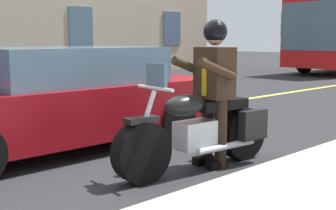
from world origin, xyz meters
name	(u,v)px	position (x,y,z in m)	size (l,w,h in m)	color
ground_plane	(121,150)	(0.00, 0.00, 0.00)	(80.00, 80.00, 0.00)	#28282B
lane_center_stripe	(50,129)	(0.00, -2.00, 0.01)	(60.00, 0.16, 0.01)	#E5DB4C
motorcycle_main	(201,131)	(-0.17, 1.33, 0.45)	(2.22, 0.71, 1.26)	black
rider_main	(214,80)	(-0.36, 1.34, 1.04)	(0.65, 0.58, 1.74)	black
car_silver	(61,99)	(0.49, -0.71, 0.69)	(4.60, 1.92, 1.40)	maroon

